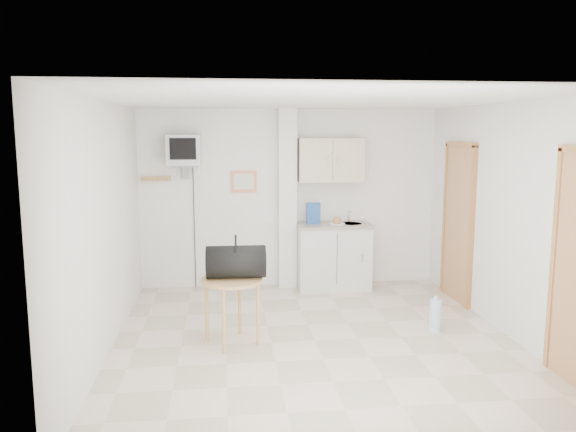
{
  "coord_description": "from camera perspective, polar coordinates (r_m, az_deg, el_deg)",
  "views": [
    {
      "loc": [
        -0.93,
        -5.61,
        2.2
      ],
      "look_at": [
        -0.22,
        0.6,
        1.25
      ],
      "focal_mm": 35.0,
      "sensor_mm": 36.0,
      "label": 1
    }
  ],
  "objects": [
    {
      "name": "ground",
      "position": [
        6.09,
        2.74,
        -12.52
      ],
      "size": [
        4.5,
        4.5,
        0.0
      ],
      "primitive_type": "plane",
      "color": "beige",
      "rests_on": "ground"
    },
    {
      "name": "water_bottle",
      "position": [
        6.53,
        14.72,
        -9.69
      ],
      "size": [
        0.13,
        0.13,
        0.39
      ],
      "color": "#B6D8F4",
      "rests_on": "ground"
    },
    {
      "name": "round_table",
      "position": [
        5.86,
        -5.74,
        -7.23
      ],
      "size": [
        0.64,
        0.64,
        0.69
      ],
      "rotation": [
        0.0,
        0.0,
        -0.31
      ],
      "color": "tan",
      "rests_on": "ground"
    },
    {
      "name": "duffel_bag",
      "position": [
        5.84,
        -5.31,
        -4.63
      ],
      "size": [
        0.62,
        0.35,
        0.45
      ],
      "rotation": [
        0.0,
        0.0,
        -0.02
      ],
      "color": "black",
      "rests_on": "round_table"
    },
    {
      "name": "crt_television",
      "position": [
        7.65,
        -10.52,
        6.52
      ],
      "size": [
        0.44,
        0.45,
        2.15
      ],
      "color": "slate",
      "rests_on": "ground"
    },
    {
      "name": "room_envelope",
      "position": [
        5.85,
        5.03,
        2.12
      ],
      "size": [
        4.24,
        4.54,
        2.55
      ],
      "color": "white",
      "rests_on": "ground"
    },
    {
      "name": "kitchenette",
      "position": [
        7.88,
        4.54,
        -1.58
      ],
      "size": [
        1.03,
        0.58,
        2.1
      ],
      "color": "silver",
      "rests_on": "ground"
    }
  ]
}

